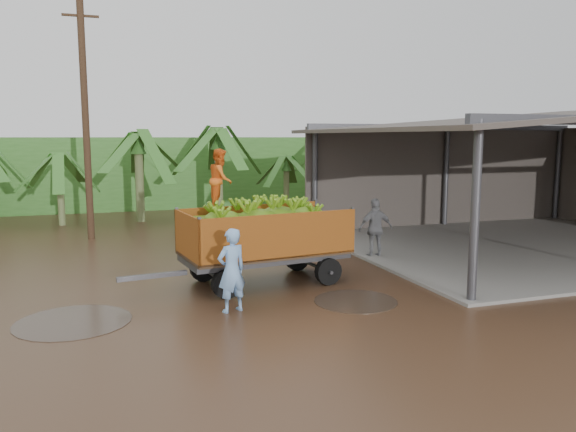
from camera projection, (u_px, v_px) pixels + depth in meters
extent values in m
plane|color=black|center=(202.00, 282.00, 14.13)|extent=(100.00, 100.00, 0.00)
cube|color=gray|center=(527.00, 246.00, 18.57)|extent=(12.00, 10.00, 0.08)
cube|color=#383330|center=(535.00, 117.00, 17.98)|extent=(12.78, 10.80, 1.01)
cube|color=#383330|center=(443.00, 177.00, 22.89)|extent=(12.00, 0.12, 4.00)
cube|color=#2D661E|center=(105.00, 173.00, 28.24)|extent=(22.00, 3.00, 3.60)
cube|color=#47474C|center=(153.00, 276.00, 12.75)|extent=(1.60, 0.31, 0.11)
imported|color=orange|center=(221.00, 179.00, 13.67)|extent=(0.77, 0.87, 1.48)
imported|color=#7EADE6|center=(232.00, 270.00, 11.62)|extent=(0.74, 0.59, 1.77)
imported|color=slate|center=(376.00, 229.00, 16.77)|extent=(1.09, 0.52, 1.81)
cylinder|color=#47301E|center=(86.00, 121.00, 19.50)|extent=(0.24, 0.24, 8.32)
cube|color=#47301E|center=(80.00, 16.00, 19.01)|extent=(1.20, 0.08, 0.08)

